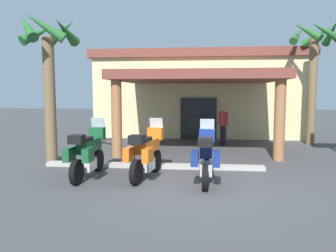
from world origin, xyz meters
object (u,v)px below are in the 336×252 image
Objects in this scene: motel_building at (200,93)px; palm_tree_roadside at (48,60)px; motorcycle_green at (88,153)px; pedestrian at (223,122)px; motorcycle_orange at (146,153)px; motorcycle_blue at (206,156)px; palm_tree_near_portico at (314,58)px.

motel_building is 9.99m from palm_tree_roadside.
pedestrian is (4.12, 6.10, 0.34)m from motorcycle_green.
pedestrian is (2.49, 5.98, 0.34)m from motorcycle_orange.
motorcycle_orange is (1.63, 0.12, 0.00)m from motorcycle_green.
palm_tree_roadside is at bearing 70.12° from motorcycle_blue.
motel_building is 2.30× the size of palm_tree_roadside.
motel_building is 5.20× the size of motorcycle_blue.
motorcycle_green and motorcycle_blue have the same top height.
palm_tree_roadside is (-5.22, 2.14, 2.75)m from motorcycle_blue.
motorcycle_green is 1.63m from motorcycle_orange.
motorcycle_green is 0.40× the size of palm_tree_near_portico.
pedestrian reaches higher than motorcycle_orange.
motorcycle_green is 1.24× the size of pedestrian.
motorcycle_orange is at bearing -96.98° from motel_building.
motorcycle_blue is at bearing 39.95° from pedestrian.
motorcycle_green and motorcycle_orange have the same top height.
motorcycle_orange is 4.88m from palm_tree_roadside.
motorcycle_green is at bearing -140.22° from palm_tree_near_portico.
palm_tree_near_portico is (5.08, -3.78, 1.55)m from motel_building.
pedestrian reaches higher than motorcycle_blue.
motorcycle_orange is 6.49m from pedestrian.
motel_building is 6.52m from palm_tree_near_portico.
pedestrian is (1.08, -4.44, -1.30)m from motel_building.
palm_tree_near_portico reaches higher than pedestrian.
motorcycle_green is 7.37m from pedestrian.
palm_tree_roadside is (-1.96, 1.96, 2.75)m from motorcycle_green.
motorcycle_orange is at bearing -83.07° from motorcycle_green.
palm_tree_near_portico reaches higher than motorcycle_blue.
motel_building reaches higher than pedestrian.
palm_tree_near_portico is at bearing -47.56° from motorcycle_green.
motel_building is at bearing -13.42° from motorcycle_green.
motorcycle_orange is 0.39× the size of palm_tree_near_portico.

